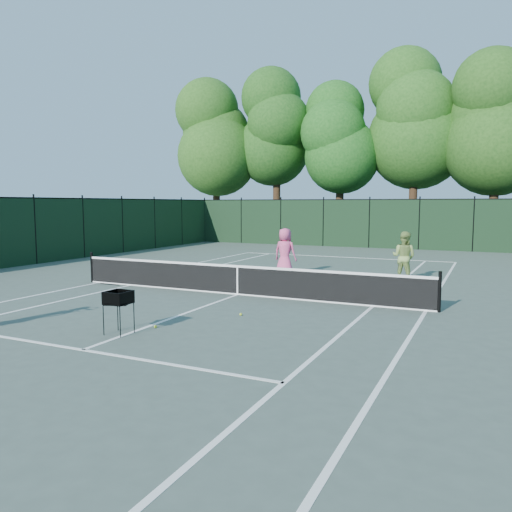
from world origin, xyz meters
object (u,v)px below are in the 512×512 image
at_px(player_pink, 285,252).
at_px(loose_ball_midcourt, 241,314).
at_px(player_green, 404,257).
at_px(loose_ball_near_cart, 155,327).
at_px(ball_hopper, 118,298).

relative_size(player_pink, loose_ball_midcourt, 26.96).
bearing_deg(loose_ball_midcourt, player_green, 69.35).
height_order(player_green, loose_ball_near_cart, player_green).
height_order(player_green, loose_ball_midcourt, player_green).
relative_size(player_green, loose_ball_near_cart, 26.27).
distance_m(player_green, ball_hopper, 10.90).
distance_m(player_pink, ball_hopper, 9.55).
bearing_deg(loose_ball_midcourt, ball_hopper, -120.46).
bearing_deg(player_pink, loose_ball_midcourt, 109.06).
distance_m(player_green, loose_ball_midcourt, 7.90).
relative_size(player_green, ball_hopper, 1.92).
height_order(player_pink, loose_ball_near_cart, player_pink).
xyz_separation_m(loose_ball_near_cart, loose_ball_midcourt, (1.16, 1.92, 0.00)).
bearing_deg(player_green, loose_ball_midcourt, 82.89).
xyz_separation_m(ball_hopper, loose_ball_midcourt, (1.56, 2.65, -0.74)).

